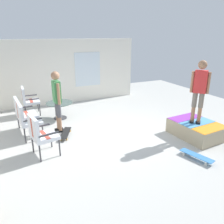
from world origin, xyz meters
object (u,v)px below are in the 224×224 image
object	(u,v)px
skate_ramp	(197,129)
patio_chair_near_house	(27,98)
patio_chair_by_wall	(40,132)
skateboard_by_bench	(66,133)
person_skater	(200,87)
patio_bench	(24,114)
person_watching	(57,97)
skateboard_spare	(197,156)
patio_table	(59,107)

from	to	relation	value
skate_ramp	patio_chair_near_house	distance (m)	5.72
patio_chair_near_house	patio_chair_by_wall	bearing A→B (deg)	179.86
skate_ramp	skateboard_by_bench	distance (m)	3.76
person_skater	patio_bench	bearing A→B (deg)	63.57
person_skater	skateboard_by_bench	bearing A→B (deg)	64.79
patio_chair_near_house	person_skater	bearing A→B (deg)	-133.32
person_watching	patio_chair_near_house	bearing A→B (deg)	20.12
patio_chair_by_wall	skateboard_spare	distance (m)	3.71
patio_bench	person_skater	size ratio (longest dim) A/B	0.75
skate_ramp	skateboard_by_bench	size ratio (longest dim) A/B	2.08
person_watching	skateboard_by_bench	distance (m)	1.07
patio_chair_near_house	patio_table	xyz separation A→B (m)	(-0.83, -0.94, -0.21)
patio_chair_by_wall	person_skater	size ratio (longest dim) A/B	0.59
patio_chair_near_house	patio_chair_by_wall	distance (m)	3.13
patio_chair_by_wall	skate_ramp	bearing A→B (deg)	-99.93
person_watching	person_skater	world-z (taller)	person_skater
skate_ramp	skateboard_by_bench	bearing A→B (deg)	65.25
person_skater	patio_chair_by_wall	bearing A→B (deg)	80.01
patio_bench	patio_chair_by_wall	world-z (taller)	same
skate_ramp	person_watching	size ratio (longest dim) A/B	0.94
patio_chair_by_wall	patio_table	bearing A→B (deg)	-22.30
skate_ramp	person_skater	world-z (taller)	person_skater
patio_table	skateboard_spare	bearing A→B (deg)	-149.85
patio_chair_by_wall	person_watching	xyz separation A→B (m)	(1.25, -0.70, 0.45)
skate_ramp	patio_chair_by_wall	bearing A→B (deg)	80.07
patio_chair_near_house	skateboard_spare	world-z (taller)	patio_chair_near_house
skate_ramp	patio_chair_near_house	bearing A→B (deg)	47.26
person_skater	skate_ramp	bearing A→B (deg)	-97.40
person_watching	skateboard_spare	world-z (taller)	person_watching
skate_ramp	patio_chair_by_wall	xyz separation A→B (m)	(0.73, 4.20, 0.40)
patio_bench	person_watching	xyz separation A→B (m)	(-0.18, -0.93, 0.45)
patio_chair_by_wall	person_skater	xyz separation A→B (m)	(-0.72, -4.10, 0.82)
patio_chair_by_wall	person_watching	distance (m)	1.50
patio_table	person_watching	xyz separation A→B (m)	(-1.05, 0.25, 0.66)
skate_ramp	patio_chair_by_wall	world-z (taller)	patio_chair_by_wall
patio_table	skateboard_spare	xyz separation A→B (m)	(-3.99, -2.32, -0.32)
patio_table	skateboard_by_bench	xyz separation A→B (m)	(-1.47, 0.16, -0.32)
skateboard_spare	person_watching	bearing A→B (deg)	41.14
patio_chair_near_house	patio_chair_by_wall	world-z (taller)	same
skateboard_by_bench	skate_ramp	bearing A→B (deg)	-114.75
skate_ramp	patio_chair_near_house	size ratio (longest dim) A/B	1.66
person_watching	person_skater	xyz separation A→B (m)	(-1.97, -3.40, 0.37)
person_watching	patio_chair_by_wall	bearing A→B (deg)	150.85
patio_table	patio_chair_near_house	bearing A→B (deg)	48.51
skateboard_spare	patio_chair_near_house	bearing A→B (deg)	34.04
person_skater	skateboard_spare	world-z (taller)	person_skater
patio_chair_near_house	person_watching	xyz separation A→B (m)	(-1.88, -0.69, 0.45)
patio_chair_by_wall	person_skater	world-z (taller)	person_skater
patio_chair_near_house	person_skater	xyz separation A→B (m)	(-3.86, -4.09, 0.82)
person_watching	person_skater	distance (m)	3.95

